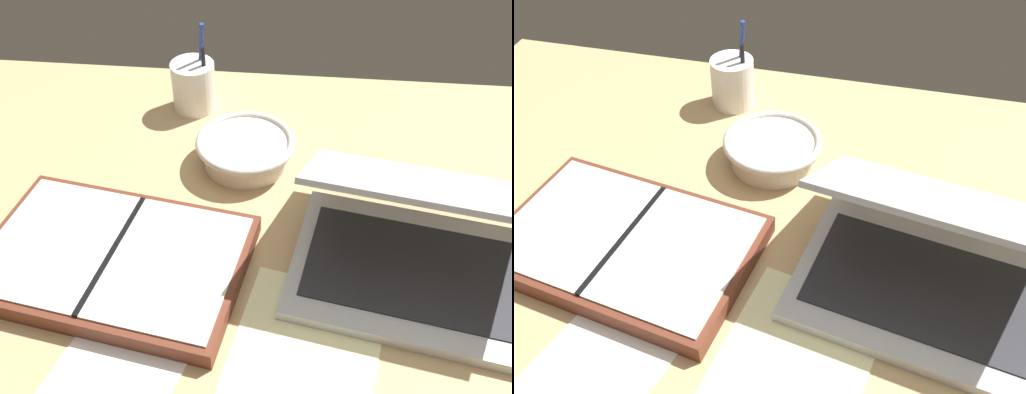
% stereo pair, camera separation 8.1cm
% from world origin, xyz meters
% --- Properties ---
extents(desk_top, '(1.40, 1.00, 0.02)m').
position_xyz_m(desk_top, '(0.00, 0.00, 0.01)').
color(desk_top, tan).
rests_on(desk_top, ground).
extents(laptop, '(0.37, 0.34, 0.18)m').
position_xyz_m(laptop, '(0.21, 0.01, 0.07)').
color(laptop, '#B7B7BC').
rests_on(laptop, desk_top).
extents(bowl, '(0.17, 0.17, 0.05)m').
position_xyz_m(bowl, '(-0.05, 0.21, 0.05)').
color(bowl, silver).
rests_on(bowl, desk_top).
extents(pen_cup, '(0.08, 0.08, 0.17)m').
position_xyz_m(pen_cup, '(-0.16, 0.37, 0.07)').
color(pen_cup, white).
rests_on(pen_cup, desk_top).
extents(planner, '(0.40, 0.29, 0.03)m').
position_xyz_m(planner, '(-0.21, -0.03, 0.04)').
color(planner, brown).
rests_on(planner, desk_top).
extents(scissors, '(0.12, 0.08, 0.01)m').
position_xyz_m(scissors, '(-0.16, -0.10, 0.02)').
color(scissors, '#B7B7BC').
rests_on(scissors, desk_top).
extents(paper_sheet_front, '(0.22, 0.29, 0.00)m').
position_xyz_m(paper_sheet_front, '(0.06, -0.16, 0.02)').
color(paper_sheet_front, '#F4EFB2').
rests_on(paper_sheet_front, desk_top).
extents(paper_sheet_beside_planner, '(0.21, 0.27, 0.00)m').
position_xyz_m(paper_sheet_beside_planner, '(-0.16, -0.19, 0.02)').
color(paper_sheet_beside_planner, white).
rests_on(paper_sheet_beside_planner, desk_top).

